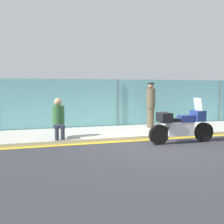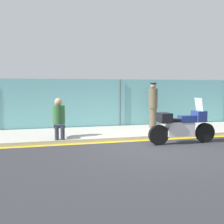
# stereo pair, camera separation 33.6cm
# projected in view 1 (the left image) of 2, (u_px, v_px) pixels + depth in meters

# --- Properties ---
(ground_plane) EXTENTS (120.00, 120.00, 0.00)m
(ground_plane) POSITION_uv_depth(u_px,v_px,m) (155.00, 147.00, 8.01)
(ground_plane) COLOR #2D2D33
(sidewalk) EXTENTS (39.59, 2.64, 0.12)m
(sidewalk) POSITION_uv_depth(u_px,v_px,m) (128.00, 132.00, 10.34)
(sidewalk) COLOR #ADA89E
(sidewalk) RESTS_ON ground_plane
(curb_paint_stripe) EXTENTS (39.59, 0.18, 0.01)m
(curb_paint_stripe) POSITION_uv_depth(u_px,v_px,m) (142.00, 140.00, 9.00)
(curb_paint_stripe) COLOR gold
(curb_paint_stripe) RESTS_ON ground_plane
(storefront_fence) EXTENTS (37.61, 0.17, 2.16)m
(storefront_fence) POSITION_uv_depth(u_px,v_px,m) (117.00, 104.00, 11.59)
(storefront_fence) COLOR #6BB2B7
(storefront_fence) RESTS_ON ground_plane
(motorcycle) EXTENTS (2.30, 0.51, 1.48)m
(motorcycle) POSITION_uv_depth(u_px,v_px,m) (181.00, 125.00, 8.50)
(motorcycle) COLOR black
(motorcycle) RESTS_ON ground_plane
(officer_standing) EXTENTS (0.37, 0.37, 1.88)m
(officer_standing) POSITION_uv_depth(u_px,v_px,m) (151.00, 105.00, 10.98)
(officer_standing) COLOR brown
(officer_standing) RESTS_ON sidewalk
(person_seated_on_curb) EXTENTS (0.42, 0.70, 1.34)m
(person_seated_on_curb) POSITION_uv_depth(u_px,v_px,m) (58.00, 116.00, 8.67)
(person_seated_on_curb) COLOR #2D3342
(person_seated_on_curb) RESTS_ON sidewalk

